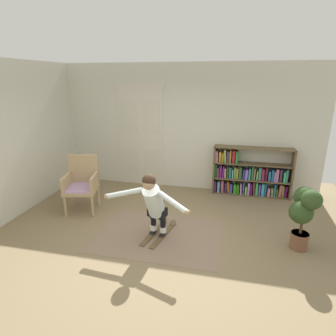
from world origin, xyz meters
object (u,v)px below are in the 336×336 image
at_px(person_skier, 153,201).
at_px(wicker_chair, 82,182).
at_px(potted_plant, 304,209).
at_px(skis_pair, 159,233).
at_px(bookshelf, 248,175).

bearing_deg(person_skier, wicker_chair, 154.88).
bearing_deg(potted_plant, skis_pair, -178.74).
distance_m(skis_pair, person_skier, 0.71).
distance_m(bookshelf, skis_pair, 2.66).
bearing_deg(bookshelf, wicker_chair, -155.18).
bearing_deg(skis_pair, bookshelf, 54.15).
height_order(bookshelf, wicker_chair, bookshelf).
bearing_deg(wicker_chair, potted_plant, -7.99).
height_order(potted_plant, skis_pair, potted_plant).
bearing_deg(wicker_chair, skis_pair, -19.23).
xyz_separation_m(skis_pair, person_skier, (-0.04, -0.19, 0.68)).
bearing_deg(person_skier, potted_plant, 6.01).
bearing_deg(bookshelf, potted_plant, -71.25).
relative_size(wicker_chair, person_skier, 0.77).
height_order(wicker_chair, person_skier, person_skier).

